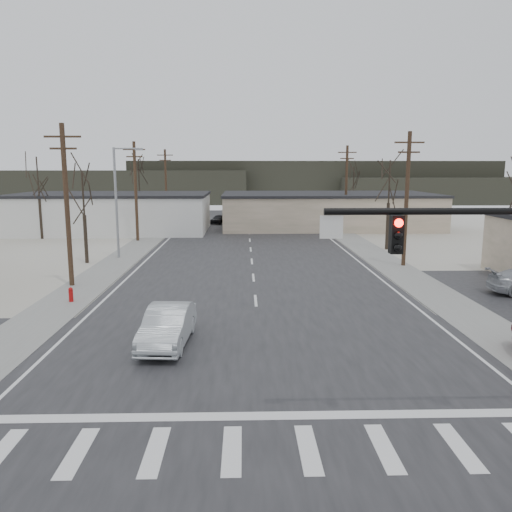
% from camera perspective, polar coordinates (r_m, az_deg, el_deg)
% --- Properties ---
extents(ground, '(140.00, 140.00, 0.00)m').
position_cam_1_polar(ground, '(20.31, 0.54, -11.09)').
color(ground, white).
rests_on(ground, ground).
extents(main_road, '(18.00, 110.00, 0.05)m').
position_cam_1_polar(main_road, '(34.73, -0.33, -2.16)').
color(main_road, black).
rests_on(main_road, ground).
extents(cross_road, '(90.00, 10.00, 0.04)m').
position_cam_1_polar(cross_road, '(20.31, 0.54, -11.04)').
color(cross_road, black).
rests_on(cross_road, ground).
extents(sidewalk_left, '(3.00, 90.00, 0.06)m').
position_cam_1_polar(sidewalk_left, '(40.84, -15.52, -0.68)').
color(sidewalk_left, gray).
rests_on(sidewalk_left, ground).
extents(sidewalk_right, '(3.00, 90.00, 0.06)m').
position_cam_1_polar(sidewalk_right, '(41.20, 14.43, -0.55)').
color(sidewalk_right, gray).
rests_on(sidewalk_right, ground).
extents(fire_hydrant, '(0.24, 0.24, 0.87)m').
position_cam_1_polar(fire_hydrant, '(29.39, -20.40, -4.16)').
color(fire_hydrant, '#A50C0C').
rests_on(fire_hydrant, ground).
extents(building_left_far, '(22.30, 12.30, 4.50)m').
position_cam_1_polar(building_left_far, '(61.12, -16.06, 4.80)').
color(building_left_far, silver).
rests_on(building_left_far, ground).
extents(building_right_far, '(26.30, 14.30, 4.30)m').
position_cam_1_polar(building_right_far, '(64.06, 8.15, 5.22)').
color(building_right_far, beige).
rests_on(building_right_far, ground).
extents(upole_left_b, '(2.20, 0.30, 10.00)m').
position_cam_1_polar(upole_left_b, '(32.85, -20.82, 5.68)').
color(upole_left_b, '#422F1E').
rests_on(upole_left_b, ground).
extents(upole_left_c, '(2.20, 0.30, 10.00)m').
position_cam_1_polar(upole_left_c, '(52.13, -13.58, 7.37)').
color(upole_left_c, '#422F1E').
rests_on(upole_left_c, ground).
extents(upole_left_d, '(2.20, 0.30, 10.00)m').
position_cam_1_polar(upole_left_d, '(71.80, -10.26, 8.11)').
color(upole_left_d, '#422F1E').
rests_on(upole_left_d, ground).
extents(upole_right_a, '(2.20, 0.30, 10.00)m').
position_cam_1_polar(upole_right_a, '(38.96, 16.84, 6.46)').
color(upole_right_a, '#422F1E').
rests_on(upole_right_a, ground).
extents(upole_right_b, '(2.20, 0.30, 10.00)m').
position_cam_1_polar(upole_right_b, '(60.23, 10.27, 7.79)').
color(upole_right_b, '#422F1E').
rests_on(upole_right_b, ground).
extents(streetlight_main, '(2.40, 0.25, 9.00)m').
position_cam_1_polar(streetlight_main, '(42.24, -15.45, 6.58)').
color(streetlight_main, gray).
rests_on(streetlight_main, ground).
extents(tree_left_near, '(3.30, 3.30, 7.35)m').
position_cam_1_polar(tree_left_near, '(40.91, -19.14, 6.49)').
color(tree_left_near, '#32261E').
rests_on(tree_left_near, ground).
extents(tree_right_mid, '(3.74, 3.74, 8.33)m').
position_cam_1_polar(tree_right_mid, '(46.87, 14.99, 7.92)').
color(tree_right_mid, '#32261E').
rests_on(tree_right_mid, ground).
extents(tree_left_far, '(3.96, 3.96, 8.82)m').
position_cam_1_polar(tree_left_far, '(66.31, -13.24, 8.78)').
color(tree_left_far, '#32261E').
rests_on(tree_left_far, ground).
extents(tree_right_far, '(3.52, 3.52, 7.84)m').
position_cam_1_polar(tree_right_far, '(72.69, 11.09, 8.38)').
color(tree_right_far, '#32261E').
rests_on(tree_right_far, ground).
extents(tree_left_mid, '(3.96, 3.96, 8.82)m').
position_cam_1_polar(tree_left_mid, '(57.09, -23.67, 8.08)').
color(tree_left_mid, '#32261E').
rests_on(tree_left_mid, ground).
extents(hill_left, '(70.00, 18.00, 7.00)m').
position_cam_1_polar(hill_left, '(116.20, -18.84, 7.51)').
color(hill_left, '#333026').
rests_on(hill_left, ground).
extents(hill_center, '(80.00, 18.00, 9.00)m').
position_cam_1_polar(hill_center, '(116.05, 6.34, 8.47)').
color(hill_center, '#333026').
rests_on(hill_center, ground).
extents(hill_right, '(60.00, 18.00, 5.50)m').
position_cam_1_polar(hill_right, '(120.25, 23.62, 6.92)').
color(hill_right, '#333026').
rests_on(hill_right, ground).
extents(sedan_crossing, '(1.97, 4.93, 1.60)m').
position_cam_1_polar(sedan_crossing, '(21.28, -10.07, -7.85)').
color(sedan_crossing, '#B1B8BD').
rests_on(sedan_crossing, main_road).
extents(car_far_a, '(2.70, 5.75, 1.62)m').
position_cam_1_polar(car_far_a, '(67.14, -1.43, 4.41)').
color(car_far_a, black).
rests_on(car_far_a, main_road).
extents(car_far_b, '(2.54, 3.85, 1.22)m').
position_cam_1_polar(car_far_b, '(67.61, -4.26, 4.25)').
color(car_far_b, black).
rests_on(car_far_b, main_road).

